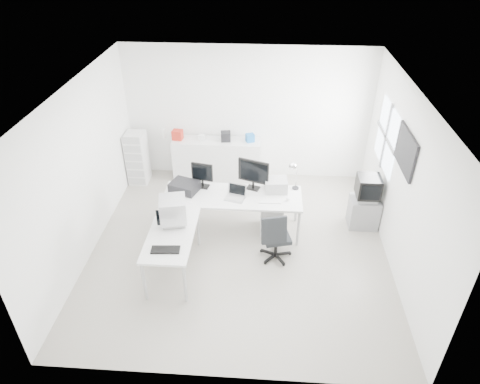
# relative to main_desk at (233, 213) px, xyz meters

# --- Properties ---
(floor) EXTENTS (5.00, 5.00, 0.01)m
(floor) POSITION_rel_main_desk_xyz_m (0.15, -0.46, -0.38)
(floor) COLOR beige
(floor) RESTS_ON ground
(ceiling) EXTENTS (5.00, 5.00, 0.01)m
(ceiling) POSITION_rel_main_desk_xyz_m (0.15, -0.46, 2.42)
(ceiling) COLOR white
(ceiling) RESTS_ON back_wall
(back_wall) EXTENTS (5.00, 0.02, 2.80)m
(back_wall) POSITION_rel_main_desk_xyz_m (0.15, 2.04, 1.02)
(back_wall) COLOR white
(back_wall) RESTS_ON floor
(left_wall) EXTENTS (0.02, 5.00, 2.80)m
(left_wall) POSITION_rel_main_desk_xyz_m (-2.35, -0.46, 1.02)
(left_wall) COLOR white
(left_wall) RESTS_ON floor
(right_wall) EXTENTS (0.02, 5.00, 2.80)m
(right_wall) POSITION_rel_main_desk_xyz_m (2.65, -0.46, 1.02)
(right_wall) COLOR white
(right_wall) RESTS_ON floor
(window) EXTENTS (0.02, 1.20, 1.10)m
(window) POSITION_rel_main_desk_xyz_m (2.63, 0.74, 1.23)
(window) COLOR white
(window) RESTS_ON right_wall
(wall_picture) EXTENTS (0.04, 0.90, 0.60)m
(wall_picture) POSITION_rel_main_desk_xyz_m (2.62, -0.36, 1.52)
(wall_picture) COLOR black
(wall_picture) RESTS_ON right_wall
(main_desk) EXTENTS (2.40, 0.80, 0.75)m
(main_desk) POSITION_rel_main_desk_xyz_m (0.00, 0.00, 0.00)
(main_desk) COLOR white
(main_desk) RESTS_ON floor
(side_desk) EXTENTS (0.70, 1.40, 0.75)m
(side_desk) POSITION_rel_main_desk_xyz_m (-0.85, -1.10, 0.00)
(side_desk) COLOR white
(side_desk) RESTS_ON floor
(drawer_pedestal) EXTENTS (0.40, 0.50, 0.60)m
(drawer_pedestal) POSITION_rel_main_desk_xyz_m (0.70, 0.05, -0.08)
(drawer_pedestal) COLOR white
(drawer_pedestal) RESTS_ON floor
(inkjet_printer) EXTENTS (0.56, 0.50, 0.17)m
(inkjet_printer) POSITION_rel_main_desk_xyz_m (-0.85, 0.10, 0.46)
(inkjet_printer) COLOR black
(inkjet_printer) RESTS_ON main_desk
(lcd_monitor_small) EXTENTS (0.42, 0.29, 0.48)m
(lcd_monitor_small) POSITION_rel_main_desk_xyz_m (-0.55, 0.25, 0.62)
(lcd_monitor_small) COLOR black
(lcd_monitor_small) RESTS_ON main_desk
(lcd_monitor_large) EXTENTS (0.60, 0.40, 0.58)m
(lcd_monitor_large) POSITION_rel_main_desk_xyz_m (0.35, 0.25, 0.67)
(lcd_monitor_large) COLOR black
(lcd_monitor_large) RESTS_ON main_desk
(laptop) EXTENTS (0.39, 0.40, 0.21)m
(laptop) POSITION_rel_main_desk_xyz_m (0.05, -0.10, 0.48)
(laptop) COLOR #B7B7BA
(laptop) RESTS_ON main_desk
(white_keyboard) EXTENTS (0.38, 0.13, 0.02)m
(white_keyboard) POSITION_rel_main_desk_xyz_m (0.65, -0.15, 0.38)
(white_keyboard) COLOR white
(white_keyboard) RESTS_ON main_desk
(white_mouse) EXTENTS (0.06, 0.06, 0.06)m
(white_mouse) POSITION_rel_main_desk_xyz_m (0.95, -0.10, 0.41)
(white_mouse) COLOR white
(white_mouse) RESTS_ON main_desk
(laser_printer) EXTENTS (0.41, 0.36, 0.22)m
(laser_printer) POSITION_rel_main_desk_xyz_m (0.75, 0.22, 0.49)
(laser_printer) COLOR #AAAAAA
(laser_printer) RESTS_ON main_desk
(desk_lamp) EXTENTS (0.18, 0.18, 0.46)m
(desk_lamp) POSITION_rel_main_desk_xyz_m (1.10, 0.30, 0.60)
(desk_lamp) COLOR silver
(desk_lamp) RESTS_ON main_desk
(crt_monitor) EXTENTS (0.46, 0.46, 0.44)m
(crt_monitor) POSITION_rel_main_desk_xyz_m (-0.85, -0.85, 0.60)
(crt_monitor) COLOR #B7B7BA
(crt_monitor) RESTS_ON side_desk
(black_keyboard) EXTENTS (0.43, 0.19, 0.03)m
(black_keyboard) POSITION_rel_main_desk_xyz_m (-0.85, -1.50, 0.39)
(black_keyboard) COLOR black
(black_keyboard) RESTS_ON side_desk
(office_chair) EXTENTS (0.67, 0.67, 0.95)m
(office_chair) POSITION_rel_main_desk_xyz_m (0.77, -0.68, 0.10)
(office_chair) COLOR #242629
(office_chair) RESTS_ON floor
(tv_cabinet) EXTENTS (0.52, 0.43, 0.57)m
(tv_cabinet) POSITION_rel_main_desk_xyz_m (2.37, 0.31, -0.09)
(tv_cabinet) COLOR gray
(tv_cabinet) RESTS_ON floor
(crt_tv) EXTENTS (0.50, 0.48, 0.45)m
(crt_tv) POSITION_rel_main_desk_xyz_m (2.37, 0.31, 0.42)
(crt_tv) COLOR black
(crt_tv) RESTS_ON tv_cabinet
(sideboard) EXTENTS (1.83, 0.46, 0.91)m
(sideboard) POSITION_rel_main_desk_xyz_m (-0.48, 1.78, 0.08)
(sideboard) COLOR white
(sideboard) RESTS_ON floor
(clutter_box_a) EXTENTS (0.22, 0.20, 0.20)m
(clutter_box_a) POSITION_rel_main_desk_xyz_m (-1.28, 1.78, 0.64)
(clutter_box_a) COLOR red
(clutter_box_a) RESTS_ON sideboard
(clutter_box_b) EXTENTS (0.13, 0.12, 0.12)m
(clutter_box_b) POSITION_rel_main_desk_xyz_m (-0.78, 1.78, 0.60)
(clutter_box_b) COLOR white
(clutter_box_b) RESTS_ON sideboard
(clutter_box_c) EXTENTS (0.21, 0.20, 0.20)m
(clutter_box_c) POSITION_rel_main_desk_xyz_m (-0.28, 1.78, 0.64)
(clutter_box_c) COLOR black
(clutter_box_c) RESTS_ON sideboard
(clutter_box_d) EXTENTS (0.20, 0.19, 0.16)m
(clutter_box_d) POSITION_rel_main_desk_xyz_m (0.22, 1.78, 0.62)
(clutter_box_d) COLOR #1966B4
(clutter_box_d) RESTS_ON sideboard
(clutter_bottle) EXTENTS (0.07, 0.07, 0.22)m
(clutter_bottle) POSITION_rel_main_desk_xyz_m (-1.58, 1.82, 0.65)
(clutter_bottle) COLOR white
(clutter_bottle) RESTS_ON sideboard
(filing_cabinet) EXTENTS (0.39, 0.46, 1.11)m
(filing_cabinet) POSITION_rel_main_desk_xyz_m (-2.13, 1.57, 0.18)
(filing_cabinet) COLOR white
(filing_cabinet) RESTS_ON floor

